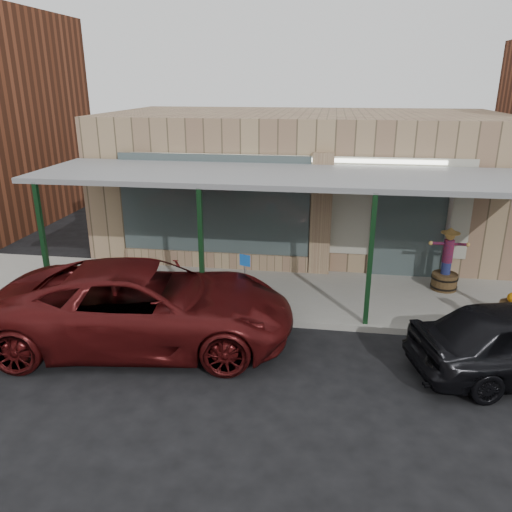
# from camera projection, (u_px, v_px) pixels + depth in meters

# --- Properties ---
(ground) EXTENTS (120.00, 120.00, 0.00)m
(ground) POSITION_uv_depth(u_px,v_px,m) (271.00, 377.00, 9.11)
(ground) COLOR black
(ground) RESTS_ON ground
(sidewalk) EXTENTS (40.00, 3.20, 0.15)m
(sidewalk) POSITION_uv_depth(u_px,v_px,m) (288.00, 295.00, 12.44)
(sidewalk) COLOR gray
(sidewalk) RESTS_ON ground
(storefront) EXTENTS (12.00, 6.25, 4.20)m
(storefront) POSITION_uv_depth(u_px,v_px,m) (302.00, 180.00, 16.03)
(storefront) COLOR #9A805E
(storefront) RESTS_ON ground
(awning) EXTENTS (12.00, 3.00, 3.04)m
(awning) POSITION_uv_depth(u_px,v_px,m) (291.00, 178.00, 11.43)
(awning) COLOR gray
(awning) RESTS_ON ground
(block_buildings_near) EXTENTS (61.00, 8.00, 8.00)m
(block_buildings_near) POSITION_uv_depth(u_px,v_px,m) (368.00, 125.00, 16.16)
(block_buildings_near) COLOR brown
(block_buildings_near) RESTS_ON ground
(barrel_scarecrow) EXTENTS (0.93, 0.82, 1.61)m
(barrel_scarecrow) POSITION_uv_depth(u_px,v_px,m) (446.00, 269.00, 12.41)
(barrel_scarecrow) COLOR brown
(barrel_scarecrow) RESTS_ON sidewalk
(handicap_sign) EXTENTS (0.26, 0.10, 1.29)m
(handicap_sign) POSITION_uv_depth(u_px,v_px,m) (245.00, 274.00, 11.30)
(handicap_sign) COLOR gray
(handicap_sign) RESTS_ON sidewalk
(car_maroon) EXTENTS (6.29, 3.52, 1.66)m
(car_maroon) POSITION_uv_depth(u_px,v_px,m) (145.00, 305.00, 10.07)
(car_maroon) COLOR #4C0F0F
(car_maroon) RESTS_ON ground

